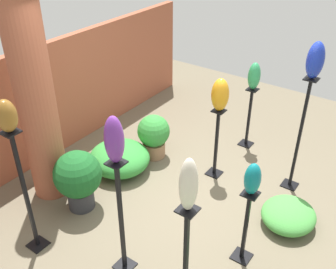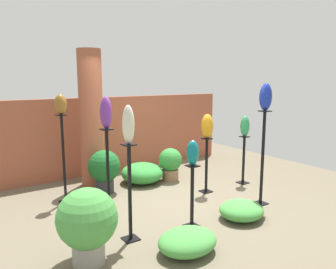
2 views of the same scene
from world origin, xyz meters
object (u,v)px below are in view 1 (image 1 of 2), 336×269
at_px(art_vase_ivory, 188,185).
at_px(potted_plant_walkway_edge, 154,134).
at_px(pedestal_bronze, 27,198).
at_px(art_vase_bronze, 6,116).
at_px(art_vase_jade, 254,76).
at_px(art_vase_teal, 253,179).
at_px(pedestal_jade, 249,120).
at_px(art_vase_cobalt, 315,60).
at_px(pedestal_cobalt, 299,140).
at_px(potted_plant_mid_right, 78,177).
at_px(art_vase_violet, 114,140).
at_px(brick_pillar, 36,102).
at_px(art_vase_amber, 220,95).
at_px(pedestal_amber, 216,146).
at_px(pedestal_violet, 121,223).
at_px(pedestal_teal, 245,230).
at_px(pedestal_ivory, 186,268).

xyz_separation_m(art_vase_ivory, potted_plant_walkway_edge, (1.90, 1.81, -1.16)).
relative_size(pedestal_bronze, art_vase_bronze, 4.56).
relative_size(art_vase_jade, art_vase_teal, 1.16).
distance_m(pedestal_jade, art_vase_cobalt, 1.76).
height_order(pedestal_cobalt, potted_plant_mid_right, pedestal_cobalt).
bearing_deg(potted_plant_walkway_edge, pedestal_cobalt, -75.46).
bearing_deg(art_vase_violet, art_vase_bronze, 109.36).
distance_m(brick_pillar, art_vase_amber, 2.24).
relative_size(pedestal_amber, art_vase_amber, 2.31).
height_order(pedestal_cobalt, art_vase_jade, pedestal_cobalt).
xyz_separation_m(pedestal_violet, pedestal_cobalt, (2.35, -0.94, 0.10)).
xyz_separation_m(pedestal_bronze, art_vase_jade, (3.29, -0.99, 0.47)).
bearing_deg(pedestal_teal, pedestal_bronze, 121.26).
distance_m(art_vase_ivory, art_vase_teal, 1.02).
xyz_separation_m(pedestal_amber, art_vase_violet, (-1.98, -0.03, 1.14)).
relative_size(pedestal_ivory, art_vase_amber, 2.90).
relative_size(art_vase_ivory, potted_plant_walkway_edge, 0.73).
relative_size(pedestal_ivory, pedestal_violet, 0.94).
distance_m(art_vase_jade, potted_plant_walkway_edge, 1.68).
relative_size(art_vase_bronze, potted_plant_mid_right, 0.41).
xyz_separation_m(art_vase_jade, art_vase_teal, (-2.10, -0.97, -0.08)).
relative_size(pedestal_jade, art_vase_jade, 2.36).
relative_size(pedestal_teal, art_vase_teal, 2.57).
xyz_separation_m(pedestal_teal, art_vase_ivory, (-0.90, 0.16, 1.12)).
bearing_deg(art_vase_jade, art_vase_violet, -179.86).
bearing_deg(art_vase_ivory, pedestal_teal, -10.16).
bearing_deg(pedestal_jade, art_vase_teal, -155.19).
distance_m(pedestal_bronze, art_vase_teal, 2.32).
distance_m(art_vase_jade, potted_plant_mid_right, 2.84).
distance_m(art_vase_jade, art_vase_amber, 0.96).
bearing_deg(pedestal_amber, art_vase_cobalt, -69.18).
bearing_deg(pedestal_bronze, brick_pillar, 39.77).
xyz_separation_m(pedestal_bronze, potted_plant_mid_right, (0.75, 0.07, -0.24)).
relative_size(brick_pillar, potted_plant_walkway_edge, 3.93).
bearing_deg(art_vase_cobalt, brick_pillar, 127.04).
relative_size(art_vase_amber, art_vase_ivory, 0.90).
height_order(art_vase_ivory, art_vase_teal, art_vase_ivory).
bearing_deg(art_vase_amber, pedestal_amber, 0.00).
bearing_deg(brick_pillar, pedestal_ivory, -100.91).
distance_m(pedestal_amber, pedestal_ivory, 2.20).
height_order(pedestal_teal, art_vase_amber, art_vase_amber).
xyz_separation_m(art_vase_jade, potted_plant_mid_right, (-2.54, 1.06, -0.70)).
bearing_deg(art_vase_jade, pedestal_teal, -155.19).
height_order(art_vase_cobalt, potted_plant_mid_right, art_vase_cobalt).
relative_size(art_vase_teal, art_vase_cobalt, 0.80).
bearing_deg(pedestal_bronze, potted_plant_walkway_edge, 0.26).
xyz_separation_m(art_vase_violet, art_vase_bronze, (-0.35, 1.00, 0.07)).
bearing_deg(art_vase_cobalt, pedestal_amber, 110.82).
distance_m(brick_pillar, art_vase_jade, 3.01).
xyz_separation_m(art_vase_bronze, potted_plant_mid_right, (0.75, 0.07, -1.21)).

